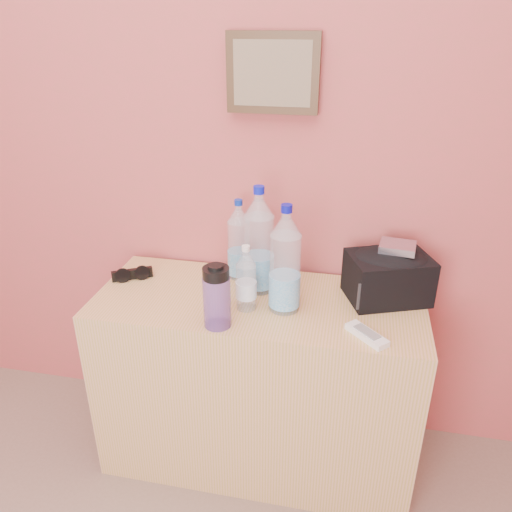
{
  "coord_description": "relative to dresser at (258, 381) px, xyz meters",
  "views": [
    {
      "loc": [
        0.49,
        0.31,
        1.56
      ],
      "look_at": [
        0.21,
        1.71,
        0.88
      ],
      "focal_mm": 35.0,
      "sensor_mm": 36.0,
      "label": 1
    }
  ],
  "objects": [
    {
      "name": "sunglasses",
      "position": [
        -0.48,
        0.05,
        0.37
      ],
      "size": [
        0.15,
        0.12,
        0.04
      ],
      "primitive_type": null,
      "rotation": [
        0.0,
        0.0,
        0.52
      ],
      "color": "black",
      "rests_on": "dresser"
    },
    {
      "name": "foil_packet",
      "position": [
        0.44,
        0.11,
        0.54
      ],
      "size": [
        0.12,
        0.11,
        0.02
      ],
      "primitive_type": "cube",
      "rotation": [
        0.0,
        0.0,
        -0.13
      ],
      "color": "silver",
      "rests_on": "toiletry_bag"
    },
    {
      "name": "pet_large_d",
      "position": [
        0.09,
        -0.04,
        0.51
      ],
      "size": [
        0.1,
        0.1,
        0.36
      ],
      "rotation": [
        0.0,
        0.0,
        0.39
      ],
      "color": "silver",
      "rests_on": "dresser"
    },
    {
      "name": "picture_frame",
      "position": [
        0.0,
        0.23,
        1.05
      ],
      "size": [
        0.3,
        0.03,
        0.25
      ],
      "primitive_type": null,
      "color": "#382311",
      "rests_on": "room_shell"
    },
    {
      "name": "dresser",
      "position": [
        0.0,
        0.0,
        0.0
      ],
      "size": [
        1.12,
        0.46,
        0.7
      ],
      "primitive_type": "cube",
      "color": "#A27B4D",
      "rests_on": "ground"
    },
    {
      "name": "ac_remote",
      "position": [
        0.36,
        -0.16,
        0.36
      ],
      "size": [
        0.13,
        0.13,
        0.02
      ],
      "primitive_type": "cube",
      "rotation": [
        0.0,
        0.0,
        -0.79
      ],
      "color": "beige",
      "rests_on": "dresser"
    },
    {
      "name": "nalgene_bottle",
      "position": [
        -0.09,
        -0.18,
        0.45
      ],
      "size": [
        0.08,
        0.08,
        0.21
      ],
      "rotation": [
        0.0,
        0.0,
        -0.42
      ],
      "color": "#6542A0",
      "rests_on": "dresser"
    },
    {
      "name": "pet_large_b",
      "position": [
        -0.1,
        0.15,
        0.48
      ],
      "size": [
        0.08,
        0.08,
        0.3
      ],
      "rotation": [
        0.0,
        0.0,
        -0.16
      ],
      "color": "#CFF0FF",
      "rests_on": "dresser"
    },
    {
      "name": "toiletry_bag",
      "position": [
        0.42,
        0.1,
        0.44
      ],
      "size": [
        0.31,
        0.27,
        0.18
      ],
      "primitive_type": null,
      "rotation": [
        0.0,
        0.0,
        0.37
      ],
      "color": "black",
      "rests_on": "dresser"
    },
    {
      "name": "pet_large_c",
      "position": [
        -0.01,
        0.07,
        0.51
      ],
      "size": [
        0.1,
        0.1,
        0.38
      ],
      "rotation": [
        0.0,
        0.0,
        0.28
      ],
      "color": "silver",
      "rests_on": "dresser"
    },
    {
      "name": "pet_small",
      "position": [
        -0.03,
        -0.06,
        0.45
      ],
      "size": [
        0.06,
        0.06,
        0.22
      ],
      "rotation": [
        0.0,
        0.0,
        -0.36
      ],
      "color": "white",
      "rests_on": "dresser"
    }
  ]
}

